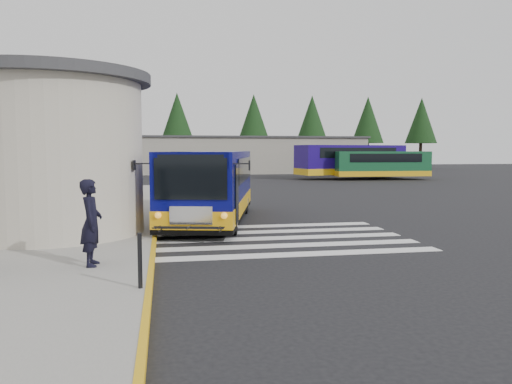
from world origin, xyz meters
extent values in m
plane|color=black|center=(0.00, 0.00, 0.00)|extent=(140.00, 140.00, 0.00)
cube|color=gray|center=(-9.00, 4.00, 0.07)|extent=(10.00, 34.00, 0.15)
cube|color=gold|center=(-4.05, 4.00, 0.08)|extent=(0.12, 34.00, 0.16)
cylinder|color=#B4AB98|center=(-7.00, 0.50, 2.40)|extent=(5.20, 5.20, 4.50)
cylinder|color=#38383A|center=(-7.00, 0.50, 4.80)|extent=(5.80, 5.80, 0.30)
cube|color=black|center=(-6.48, 5.00, 1.25)|extent=(0.08, 1.20, 2.20)
cube|color=#38383A|center=(-6.00, 5.00, 2.55)|extent=(1.20, 1.80, 0.12)
cube|color=silver|center=(-0.50, -3.20, 0.01)|extent=(8.00, 0.55, 0.01)
cube|color=silver|center=(-0.50, -2.00, 0.01)|extent=(8.00, 0.55, 0.01)
cube|color=silver|center=(-0.50, -0.80, 0.01)|extent=(8.00, 0.55, 0.01)
cube|color=silver|center=(-0.50, 0.40, 0.01)|extent=(8.00, 0.55, 0.01)
cube|color=silver|center=(-0.50, 1.60, 0.01)|extent=(8.00, 0.55, 0.01)
cube|color=gray|center=(6.00, 42.00, 2.00)|extent=(26.00, 8.00, 4.00)
cube|color=#38383A|center=(6.00, 42.00, 4.10)|extent=(26.40, 8.40, 0.20)
cylinder|color=black|center=(-22.00, 50.00, 1.80)|extent=(0.44, 0.44, 3.60)
cone|color=black|center=(-22.00, 50.00, 6.80)|extent=(4.40, 4.40, 6.40)
cylinder|color=black|center=(-12.00, 50.00, 1.80)|extent=(0.44, 0.44, 3.60)
cone|color=black|center=(-12.00, 50.00, 6.80)|extent=(4.40, 4.40, 6.40)
cylinder|color=black|center=(-2.00, 50.00, 1.80)|extent=(0.44, 0.44, 3.60)
cone|color=black|center=(-2.00, 50.00, 6.80)|extent=(4.40, 4.40, 6.40)
cylinder|color=black|center=(8.00, 50.00, 1.80)|extent=(0.44, 0.44, 3.60)
cone|color=black|center=(8.00, 50.00, 6.80)|extent=(4.40, 4.40, 6.40)
cylinder|color=black|center=(16.00, 50.00, 1.80)|extent=(0.44, 0.44, 3.60)
cone|color=black|center=(16.00, 50.00, 6.80)|extent=(4.40, 4.40, 6.40)
cylinder|color=black|center=(24.00, 50.00, 1.80)|extent=(0.44, 0.44, 3.60)
cone|color=black|center=(24.00, 50.00, 6.80)|extent=(4.40, 4.40, 6.40)
cylinder|color=black|center=(32.00, 50.00, 1.80)|extent=(0.44, 0.44, 3.60)
cone|color=black|center=(32.00, 50.00, 6.80)|extent=(4.40, 4.40, 6.40)
cube|color=#08095F|center=(-2.03, 3.02, 1.50)|extent=(4.26, 8.88, 2.24)
cube|color=orange|center=(-2.03, 3.02, 0.65)|extent=(4.29, 8.91, 0.53)
cube|color=black|center=(-2.03, 3.02, 0.33)|extent=(4.28, 8.90, 0.21)
cube|color=black|center=(-3.00, -1.17, 1.86)|extent=(2.05, 0.53, 1.19)
cube|color=silver|center=(-3.01, -1.18, 0.81)|extent=(1.22, 0.34, 0.52)
cube|color=black|center=(-3.04, 4.04, 1.95)|extent=(1.46, 6.12, 0.86)
cube|color=black|center=(-0.68, 3.49, 1.95)|extent=(1.46, 6.12, 0.86)
cylinder|color=black|center=(-3.70, 0.48, 0.46)|extent=(0.48, 0.95, 0.91)
cylinder|color=black|center=(-1.66, 0.00, 0.46)|extent=(0.48, 0.95, 0.91)
cylinder|color=black|center=(-2.49, 5.67, 0.46)|extent=(0.48, 0.95, 0.91)
cylinder|color=black|center=(-0.45, 5.19, 0.46)|extent=(0.48, 0.95, 0.91)
cube|color=black|center=(-4.59, -0.63, 2.24)|extent=(0.09, 0.18, 0.29)
cube|color=black|center=(-1.35, -1.39, 2.24)|extent=(0.09, 0.18, 0.29)
imported|color=black|center=(-5.32, -4.18, 1.10)|extent=(0.46, 0.69, 1.90)
cylinder|color=black|center=(-4.20, -6.20, 0.66)|extent=(0.08, 0.08, 1.02)
cube|color=#1A0862|center=(13.36, 28.79, 1.78)|extent=(10.70, 4.81, 2.64)
cube|color=gold|center=(13.36, 28.79, 0.71)|extent=(10.74, 4.85, 0.57)
cube|color=black|center=(13.36, 28.79, 2.41)|extent=(8.46, 4.42, 0.92)
cube|color=#144C2B|center=(15.38, 26.52, 1.45)|extent=(8.56, 2.78, 2.16)
cube|color=gold|center=(15.38, 26.52, 0.58)|extent=(8.58, 2.81, 0.47)
cube|color=black|center=(15.38, 26.52, 1.97)|extent=(6.68, 2.73, 0.75)
camera|label=1|loc=(-3.74, -15.39, 2.68)|focal=35.00mm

